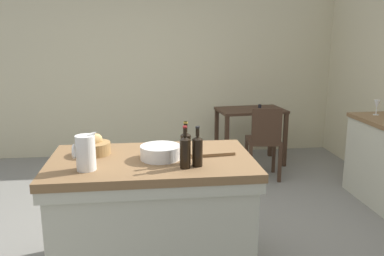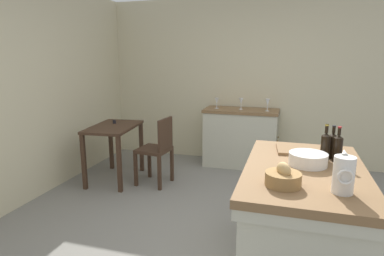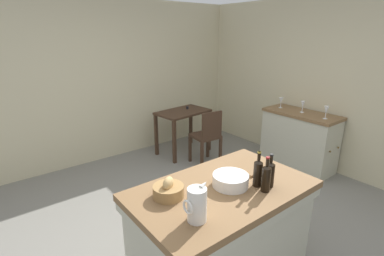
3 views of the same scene
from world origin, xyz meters
name	(u,v)px [view 3 (image 3 of 3)]	position (x,y,z in m)	size (l,w,h in m)	color
ground_plane	(203,231)	(0.00, 0.00, 0.00)	(6.76, 6.76, 0.00)	slate
wall_back	(101,83)	(0.00, 2.60, 1.30)	(5.32, 0.12, 2.60)	beige
wall_right	(338,87)	(2.60, 0.00, 1.30)	(0.12, 5.20, 2.60)	beige
island_table	(221,229)	(-0.26, -0.54, 0.48)	(1.49, 0.90, 0.89)	brown
side_cabinet	(299,140)	(2.26, 0.32, 0.45)	(0.52, 1.15, 0.91)	brown
writing_desk	(183,118)	(1.16, 1.91, 0.65)	(0.95, 0.64, 0.82)	#3D281C
wooden_chair	(207,135)	(1.16, 1.27, 0.51)	(0.44, 0.44, 0.92)	#3D281C
pitcher	(197,204)	(-0.70, -0.75, 1.01)	(0.17, 0.13, 0.28)	silver
wash_bowl	(230,180)	(-0.19, -0.56, 0.94)	(0.29, 0.29, 0.10)	silver
bread_basket	(168,190)	(-0.68, -0.39, 0.94)	(0.24, 0.24, 0.16)	olive
cutting_board	(250,166)	(0.19, -0.44, 0.90)	(0.33, 0.26, 0.02)	brown
wine_bottle_dark	(270,173)	(0.05, -0.76, 1.00)	(0.07, 0.07, 0.28)	black
wine_bottle_amber	(258,172)	(-0.02, -0.70, 1.01)	(0.07, 0.07, 0.30)	black
wine_bottle_green	(266,177)	(-0.04, -0.79, 1.01)	(0.07, 0.07, 0.29)	black
wine_glass_far_left	(326,110)	(2.21, -0.07, 1.03)	(0.07, 0.07, 0.18)	white
wine_glass_left	(303,105)	(2.26, 0.33, 1.03)	(0.07, 0.07, 0.18)	white
wine_glass_middle	(281,101)	(2.25, 0.70, 1.02)	(0.07, 0.07, 0.17)	white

